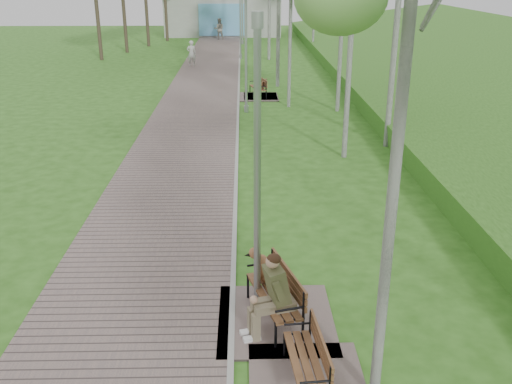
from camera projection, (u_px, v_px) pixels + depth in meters
walkway at (196, 110)px, 23.81m from camera, size 3.50×67.00×0.04m
kerb at (238, 110)px, 23.85m from camera, size 0.10×67.00×0.05m
building_north at (223, 12)px, 50.52m from camera, size 10.00×5.20×4.00m
bench_main at (271, 298)px, 9.41m from camera, size 1.93×2.15×1.69m
bench_second at (305, 374)px, 8.07m from camera, size 1.66×1.85×1.02m
bench_third at (258, 93)px, 26.28m from camera, size 1.76×1.96×1.08m
bench_far at (260, 93)px, 26.36m from camera, size 1.54×1.71×0.94m
lamp_post_near at (257, 187)px, 8.98m from camera, size 0.19×0.19×4.99m
lamp_post_second at (246, 57)px, 22.79m from camera, size 0.19×0.19×4.82m
lamp_post_third at (240, 24)px, 36.83m from camera, size 0.18×0.18×4.75m
lamp_post_far at (242, 11)px, 44.01m from camera, size 0.21×0.21×5.35m
pedestrian_near at (191, 53)px, 34.49m from camera, size 0.60×0.44×1.53m
pedestrian_far at (219, 29)px, 47.31m from camera, size 0.90×0.73×1.74m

